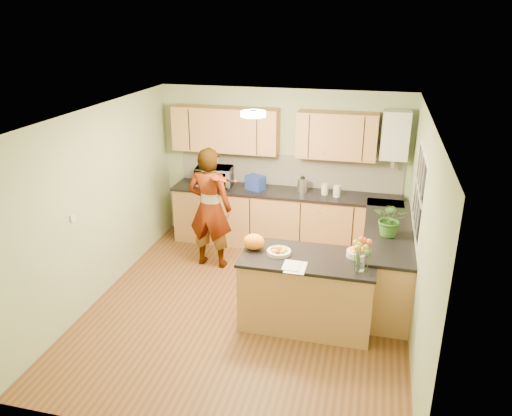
# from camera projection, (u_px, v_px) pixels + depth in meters

# --- Properties ---
(floor) EXTENTS (4.50, 4.50, 0.00)m
(floor) POSITION_uv_depth(u_px,v_px,m) (248.00, 307.00, 6.49)
(floor) COLOR #583319
(floor) RESTS_ON ground
(ceiling) EXTENTS (4.00, 4.50, 0.02)m
(ceiling) POSITION_uv_depth(u_px,v_px,m) (247.00, 115.00, 5.58)
(ceiling) COLOR white
(ceiling) RESTS_ON wall_back
(wall_back) EXTENTS (4.00, 0.02, 2.50)m
(wall_back) POSITION_uv_depth(u_px,v_px,m) (283.00, 167.00, 8.07)
(wall_back) COLOR #95A878
(wall_back) RESTS_ON floor
(wall_front) EXTENTS (4.00, 0.02, 2.50)m
(wall_front) POSITION_uv_depth(u_px,v_px,m) (176.00, 322.00, 4.00)
(wall_front) COLOR #95A878
(wall_front) RESTS_ON floor
(wall_left) EXTENTS (0.02, 4.50, 2.50)m
(wall_left) POSITION_uv_depth(u_px,v_px,m) (99.00, 204.00, 6.48)
(wall_left) COLOR #95A878
(wall_left) RESTS_ON floor
(wall_right) EXTENTS (0.02, 4.50, 2.50)m
(wall_right) POSITION_uv_depth(u_px,v_px,m) (420.00, 235.00, 5.59)
(wall_right) COLOR #95A878
(wall_right) RESTS_ON floor
(back_counter) EXTENTS (3.64, 0.62, 0.94)m
(back_counter) POSITION_uv_depth(u_px,v_px,m) (284.00, 219.00, 8.06)
(back_counter) COLOR #A06940
(back_counter) RESTS_ON floor
(right_counter) EXTENTS (0.62, 2.24, 0.94)m
(right_counter) POSITION_uv_depth(u_px,v_px,m) (386.00, 260.00, 6.71)
(right_counter) COLOR #A06940
(right_counter) RESTS_ON floor
(splashback) EXTENTS (3.60, 0.02, 0.52)m
(splashback) POSITION_uv_depth(u_px,v_px,m) (289.00, 170.00, 8.05)
(splashback) COLOR white
(splashback) RESTS_ON back_counter
(upper_cabinets) EXTENTS (3.20, 0.34, 0.70)m
(upper_cabinets) POSITION_uv_depth(u_px,v_px,m) (270.00, 132.00, 7.74)
(upper_cabinets) COLOR #A06940
(upper_cabinets) RESTS_ON wall_back
(boiler) EXTENTS (0.40, 0.30, 0.86)m
(boiler) POSITION_uv_depth(u_px,v_px,m) (395.00, 135.00, 7.31)
(boiler) COLOR silver
(boiler) RESTS_ON wall_back
(window_right) EXTENTS (0.01, 1.30, 1.05)m
(window_right) POSITION_uv_depth(u_px,v_px,m) (419.00, 192.00, 6.02)
(window_right) COLOR silver
(window_right) RESTS_ON wall_right
(light_switch) EXTENTS (0.02, 0.09, 0.09)m
(light_switch) POSITION_uv_depth(u_px,v_px,m) (73.00, 218.00, 5.91)
(light_switch) COLOR silver
(light_switch) RESTS_ON wall_left
(ceiling_lamp) EXTENTS (0.30, 0.30, 0.07)m
(ceiling_lamp) POSITION_uv_depth(u_px,v_px,m) (253.00, 114.00, 5.86)
(ceiling_lamp) COLOR #FFEABF
(ceiling_lamp) RESTS_ON ceiling
(peninsula_island) EXTENTS (1.58, 0.81, 0.90)m
(peninsula_island) POSITION_uv_depth(u_px,v_px,m) (307.00, 290.00, 6.00)
(peninsula_island) COLOR #A06940
(peninsula_island) RESTS_ON floor
(fruit_dish) EXTENTS (0.29, 0.29, 0.10)m
(fruit_dish) POSITION_uv_depth(u_px,v_px,m) (279.00, 250.00, 5.90)
(fruit_dish) COLOR beige
(fruit_dish) RESTS_ON peninsula_island
(orange_bowl) EXTENTS (0.25, 0.25, 0.14)m
(orange_bowl) POSITION_uv_depth(u_px,v_px,m) (357.00, 252.00, 5.83)
(orange_bowl) COLOR beige
(orange_bowl) RESTS_ON peninsula_island
(flower_vase) EXTENTS (0.25, 0.25, 0.46)m
(flower_vase) POSITION_uv_depth(u_px,v_px,m) (362.00, 245.00, 5.43)
(flower_vase) COLOR silver
(flower_vase) RESTS_ON peninsula_island
(orange_bag) EXTENTS (0.32, 0.29, 0.19)m
(orange_bag) POSITION_uv_depth(u_px,v_px,m) (254.00, 242.00, 5.99)
(orange_bag) COLOR orange
(orange_bag) RESTS_ON peninsula_island
(papers) EXTENTS (0.23, 0.31, 0.01)m
(papers) POSITION_uv_depth(u_px,v_px,m) (296.00, 267.00, 5.58)
(papers) COLOR white
(papers) RESTS_ON peninsula_island
(violinist) EXTENTS (0.69, 0.48, 1.82)m
(violinist) POSITION_uv_depth(u_px,v_px,m) (210.00, 208.00, 7.28)
(violinist) COLOR tan
(violinist) RESTS_ON floor
(violin) EXTENTS (0.58, 0.50, 0.14)m
(violin) POSITION_uv_depth(u_px,v_px,m) (217.00, 178.00, 6.84)
(violin) COLOR #491404
(violin) RESTS_ON violinist
(microwave) EXTENTS (0.61, 0.45, 0.32)m
(microwave) POSITION_uv_depth(u_px,v_px,m) (214.00, 177.00, 8.07)
(microwave) COLOR silver
(microwave) RESTS_ON back_counter
(blue_box) EXTENTS (0.34, 0.30, 0.22)m
(blue_box) POSITION_uv_depth(u_px,v_px,m) (255.00, 183.00, 7.94)
(blue_box) COLOR navy
(blue_box) RESTS_ON back_counter
(kettle) EXTENTS (0.16, 0.16, 0.30)m
(kettle) POSITION_uv_depth(u_px,v_px,m) (302.00, 185.00, 7.81)
(kettle) COLOR silver
(kettle) RESTS_ON back_counter
(jar_cream) EXTENTS (0.14, 0.14, 0.17)m
(jar_cream) POSITION_uv_depth(u_px,v_px,m) (325.00, 189.00, 7.73)
(jar_cream) COLOR beige
(jar_cream) RESTS_ON back_counter
(jar_white) EXTENTS (0.12, 0.12, 0.17)m
(jar_white) POSITION_uv_depth(u_px,v_px,m) (337.00, 191.00, 7.63)
(jar_white) COLOR silver
(jar_white) RESTS_ON back_counter
(potted_plant) EXTENTS (0.48, 0.44, 0.46)m
(potted_plant) POSITION_uv_depth(u_px,v_px,m) (391.00, 219.00, 6.22)
(potted_plant) COLOR #356A23
(potted_plant) RESTS_ON right_counter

